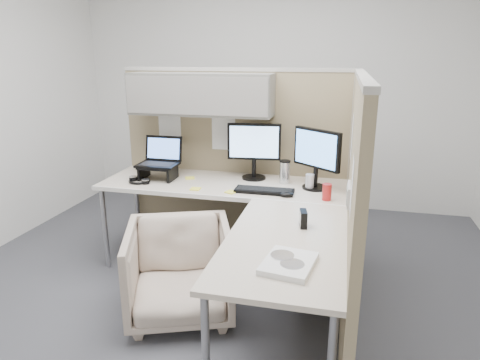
% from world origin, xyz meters
% --- Properties ---
extents(ground, '(4.50, 4.50, 0.00)m').
position_xyz_m(ground, '(0.00, 0.00, 0.00)').
color(ground, '#404045').
rests_on(ground, ground).
extents(partition_back, '(2.00, 0.36, 1.63)m').
position_xyz_m(partition_back, '(-0.22, 0.83, 1.10)').
color(partition_back, '#978563').
rests_on(partition_back, ground).
extents(partition_right, '(0.07, 2.03, 1.63)m').
position_xyz_m(partition_right, '(0.90, -0.07, 0.82)').
color(partition_right, '#978563').
rests_on(partition_right, ground).
extents(desk, '(2.00, 1.98, 0.73)m').
position_xyz_m(desk, '(0.12, 0.13, 0.69)').
color(desk, beige).
rests_on(desk, ground).
extents(office_chair, '(0.87, 0.85, 0.71)m').
position_xyz_m(office_chair, '(-0.20, -0.24, 0.35)').
color(office_chair, '#C3AE9B').
rests_on(office_chair, ground).
extents(monitor_left, '(0.44, 0.20, 0.47)m').
position_xyz_m(monitor_left, '(0.11, 0.72, 1.00)').
color(monitor_left, black).
rests_on(monitor_left, desk).
extents(monitor_right, '(0.37, 0.30, 0.47)m').
position_xyz_m(monitor_right, '(0.63, 0.56, 1.00)').
color(monitor_right, black).
rests_on(monitor_right, desk).
extents(laptop_station, '(0.33, 0.28, 0.34)m').
position_xyz_m(laptop_station, '(-0.67, 0.54, 0.86)').
color(laptop_station, black).
rests_on(laptop_station, desk).
extents(keyboard, '(0.45, 0.15, 0.02)m').
position_xyz_m(keyboard, '(0.26, 0.37, 0.74)').
color(keyboard, black).
rests_on(keyboard, desk).
extents(mouse, '(0.12, 0.09, 0.04)m').
position_xyz_m(mouse, '(0.44, 0.30, 0.75)').
color(mouse, black).
rests_on(mouse, desk).
extents(travel_mug, '(0.09, 0.09, 0.19)m').
position_xyz_m(travel_mug, '(0.38, 0.64, 0.83)').
color(travel_mug, silver).
rests_on(travel_mug, desk).
extents(soda_can_green, '(0.07, 0.07, 0.12)m').
position_xyz_m(soda_can_green, '(0.73, 0.30, 0.79)').
color(soda_can_green, '#B21E1E').
rests_on(soda_can_green, desk).
extents(soda_can_silver, '(0.07, 0.07, 0.12)m').
position_xyz_m(soda_can_silver, '(0.59, 0.53, 0.79)').
color(soda_can_silver, silver).
rests_on(soda_can_silver, desk).
extents(sticky_note_a, '(0.08, 0.08, 0.01)m').
position_xyz_m(sticky_note_a, '(-0.27, 0.31, 0.73)').
color(sticky_note_a, yellow).
rests_on(sticky_note_a, desk).
extents(sticky_note_c, '(0.10, 0.10, 0.01)m').
position_xyz_m(sticky_note_c, '(-0.42, 0.59, 0.73)').
color(sticky_note_c, yellow).
rests_on(sticky_note_c, desk).
extents(sticky_note_b, '(0.10, 0.10, 0.01)m').
position_xyz_m(sticky_note_b, '(0.02, 0.30, 0.73)').
color(sticky_note_b, yellow).
rests_on(sticky_note_b, desk).
extents(headphones, '(0.23, 0.23, 0.03)m').
position_xyz_m(headphones, '(-0.78, 0.39, 0.74)').
color(headphones, black).
rests_on(headphones, desk).
extents(paper_stack, '(0.28, 0.33, 0.03)m').
position_xyz_m(paper_stack, '(0.60, -0.76, 0.75)').
color(paper_stack, white).
rests_on(paper_stack, desk).
extents(desk_clock, '(0.06, 0.11, 0.10)m').
position_xyz_m(desk_clock, '(0.61, -0.24, 0.78)').
color(desk_clock, black).
rests_on(desk_clock, desk).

